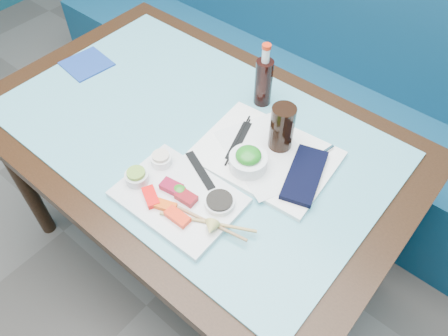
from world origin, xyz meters
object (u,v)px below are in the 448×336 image
Objects in this scene: booth_bench at (315,92)px; dining_table at (193,149)px; serving_tray at (266,155)px; cola_glass at (282,128)px; cola_bottle_body at (263,83)px; blue_napkin at (87,64)px; sashimi_plate at (179,198)px; seaweed_bowl at (248,162)px.

booth_bench reaches higher than dining_table.
cola_glass reaches higher than serving_tray.
dining_table is 0.27m from serving_tray.
cola_bottle_body is (0.09, -0.59, 0.46)m from booth_bench.
booth_bench is 18.48× the size of cola_bottle_body.
cola_glass reaches higher than blue_napkin.
cola_bottle_body is at bearing 140.64° from cola_glass.
booth_bench is 9.09× the size of sashimi_plate.
seaweed_bowl is (0.24, -0.02, 0.13)m from dining_table.
serving_tray is (0.09, 0.28, -0.00)m from sashimi_plate.
serving_tray is at bearing 4.11° from blue_napkin.
seaweed_bowl is (-0.01, -0.07, 0.03)m from serving_tray.
seaweed_bowl is at bearing -1.47° from blue_napkin.
serving_tray is at bearing -72.44° from booth_bench.
cola_glass is (0.02, 0.13, 0.05)m from seaweed_bowl.
booth_bench reaches higher than seaweed_bowl.
blue_napkin is at bearing -122.01° from booth_bench.
cola_glass is (0.26, 0.11, 0.18)m from dining_table.
sashimi_plate is 0.36m from cola_glass.
cola_glass is 0.91× the size of cola_bottle_body.
cola_glass is (0.01, 0.05, 0.08)m from serving_tray.
cola_bottle_body is at bearing 124.59° from serving_tray.
dining_table is 0.33m from cola_glass.
blue_napkin reaches higher than dining_table.
booth_bench is at bearing 90.00° from dining_table.
blue_napkin is at bearing -157.99° from cola_bottle_body.
blue_napkin is (-0.76, 0.02, -0.03)m from seaweed_bowl.
cola_bottle_body is at bearing 118.92° from seaweed_bowl.
sashimi_plate is at bearing -112.70° from serving_tray.
sashimi_plate is (0.16, -1.06, 0.39)m from booth_bench.
cola_glass is at bearing -39.36° from cola_bottle_body.
cola_bottle_body reaches higher than dining_table.
seaweed_bowl is 0.73× the size of blue_napkin.
cola_glass is 0.79m from blue_napkin.
sashimi_plate is at bearing -81.90° from cola_bottle_body.
seaweed_bowl is (0.24, -0.86, 0.42)m from booth_bench.
cola_bottle_body is (-0.15, 0.27, 0.04)m from seaweed_bowl.
cola_bottle_body reaches higher than seaweed_bowl.
cola_bottle_body is (-0.16, 0.19, 0.07)m from serving_tray.
cola_glass is at bearing 81.25° from seaweed_bowl.
serving_tray is (0.25, 0.06, 0.10)m from dining_table.
blue_napkin is (-0.52, 0.00, 0.09)m from dining_table.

